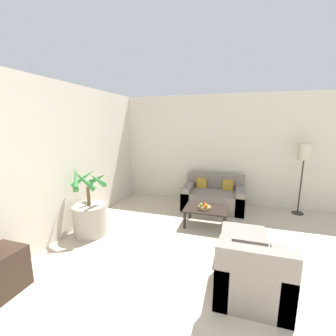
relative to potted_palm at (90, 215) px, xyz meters
name	(u,v)px	position (x,y,z in m)	size (l,w,h in m)	color
wall_back	(262,151)	(3.06, 2.54, 0.98)	(8.50, 0.06, 2.70)	beige
wall_left	(41,166)	(-0.42, -0.54, 0.98)	(0.06, 7.70, 2.70)	beige
potted_palm	(90,215)	(0.00, 0.00, 0.00)	(0.68, 0.67, 1.28)	#ADA393
sofa_loveseat	(213,197)	(2.01, 1.99, -0.10)	(1.41, 0.87, 0.77)	gray
floor_lamp	(304,157)	(3.87, 2.18, 0.93)	(0.27, 0.27, 1.58)	#2D2823
coffee_table	(206,210)	(1.96, 0.97, -0.05)	(0.83, 0.59, 0.36)	black
fruit_bowl	(204,208)	(1.94, 0.92, 0.02)	(0.25, 0.25, 0.05)	#997A4C
apple_red	(204,204)	(1.94, 0.96, 0.08)	(0.07, 0.07, 0.07)	red
apple_green	(201,205)	(1.88, 0.88, 0.09)	(0.07, 0.07, 0.07)	olive
orange_fruit	(206,206)	(1.98, 0.86, 0.09)	(0.08, 0.08, 0.08)	orange
armchair	(251,276)	(2.72, -0.75, -0.11)	(0.80, 0.79, 0.77)	gray
ottoman	(243,244)	(2.65, 0.07, -0.16)	(0.64, 0.56, 0.41)	gray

